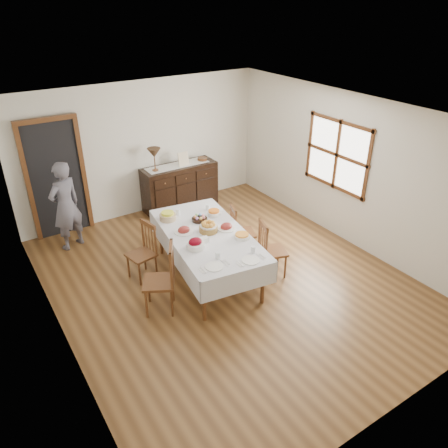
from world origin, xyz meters
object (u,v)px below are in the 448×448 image
dining_table (207,239)px  chair_right_far (240,230)px  chair_left_near (163,278)px  chair_right_near (270,249)px  person (65,203)px  chair_left_far (143,251)px  sideboard (180,186)px  table_lamp (154,154)px

dining_table → chair_right_far: (0.80, 0.26, -0.22)m
chair_left_near → chair_right_far: size_ratio=1.14×
chair_right_near → person: (-2.39, 2.59, 0.37)m
dining_table → chair_left_far: (-0.83, 0.54, -0.22)m
sideboard → chair_left_far: bearing=-130.8°
sideboard → person: person is taller
chair_right_far → dining_table: bearing=128.0°
chair_left_near → chair_left_far: size_ratio=1.12×
dining_table → chair_left_far: chair_left_far is taller
chair_left_far → person: size_ratio=0.55×
sideboard → person: (-2.37, -0.36, 0.38)m
chair_right_far → person: 3.00m
chair_left_near → chair_right_far: bearing=138.9°
chair_left_far → sideboard: bearing=127.9°
dining_table → chair_right_near: size_ratio=2.54×
chair_right_near → person: 3.54m
chair_right_far → sideboard: bearing=19.7°
chair_right_far → sideboard: size_ratio=0.59×
person → chair_right_far: bearing=118.9°
chair_left_near → chair_left_far: chair_left_near is taller
chair_right_near → table_lamp: size_ratio=2.06×
chair_left_far → sideboard: (1.66, 1.92, -0.00)m
chair_left_near → table_lamp: size_ratio=2.26×
chair_left_far → person: bearing=-166.7°
chair_right_near → chair_right_far: 0.76m
person → table_lamp: 1.92m
sideboard → dining_table: bearing=-108.6°
chair_left_near → person: size_ratio=0.62×
chair_left_near → chair_right_near: (1.78, -0.13, -0.05)m
chair_right_near → chair_right_far: bearing=21.5°
chair_right_far → chair_left_near: bearing=129.8°
sideboard → table_lamp: (-0.53, -0.02, 0.81)m
dining_table → chair_left_near: bearing=-150.8°
dining_table → chair_right_far: size_ratio=2.63×
chair_right_far → table_lamp: table_lamp is taller
chair_left_near → sideboard: size_ratio=0.68×
chair_left_near → table_lamp: bearing=-174.5°
table_lamp → chair_right_far: bearing=-77.0°
chair_left_far → chair_right_near: chair_right_near is taller
chair_left_near → table_lamp: 3.15m
chair_right_far → person: person is taller
chair_right_far → table_lamp: (-0.50, 2.18, 0.82)m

